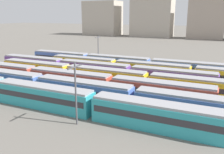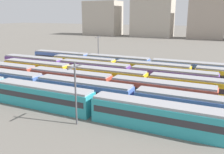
{
  "view_description": "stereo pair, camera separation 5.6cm",
  "coord_description": "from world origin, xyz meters",
  "px_view_note": "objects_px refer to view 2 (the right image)",
  "views": [
    {
      "loc": [
        36.45,
        -29.54,
        14.86
      ],
      "look_at": [
        15.63,
        15.6,
        2.04
      ],
      "focal_mm": 39.09,
      "sensor_mm": 36.0,
      "label": 1
    },
    {
      "loc": [
        36.5,
        -29.52,
        14.86
      ],
      "look_at": [
        15.63,
        15.6,
        2.04
      ],
      "focal_mm": 39.09,
      "sensor_mm": 36.0,
      "label": 2
    }
  ],
  "objects_px": {
    "train_track_2": "(70,80)",
    "train_track_4": "(94,70)",
    "train_track_6": "(117,63)",
    "catenary_pole_1": "(98,49)",
    "catenary_pole_2": "(76,91)",
    "train_track_3": "(105,77)",
    "train_track_0": "(43,96)"
  },
  "relations": [
    {
      "from": "train_track_6",
      "to": "catenary_pole_2",
      "type": "bearing_deg",
      "value": -75.48
    },
    {
      "from": "train_track_6",
      "to": "catenary_pole_1",
      "type": "height_order",
      "value": "catenary_pole_1"
    },
    {
      "from": "train_track_0",
      "to": "train_track_4",
      "type": "xyz_separation_m",
      "value": [
        -2.03,
        20.8,
        0.0
      ]
    },
    {
      "from": "train_track_3",
      "to": "catenary_pole_2",
      "type": "bearing_deg",
      "value": -75.56
    },
    {
      "from": "train_track_6",
      "to": "catenary_pole_1",
      "type": "bearing_deg",
      "value": 157.6
    },
    {
      "from": "train_track_2",
      "to": "train_track_6",
      "type": "height_order",
      "value": "same"
    },
    {
      "from": "train_track_3",
      "to": "catenary_pole_1",
      "type": "height_order",
      "value": "catenary_pole_1"
    },
    {
      "from": "train_track_0",
      "to": "train_track_2",
      "type": "relative_size",
      "value": 1.0
    },
    {
      "from": "train_track_4",
      "to": "train_track_6",
      "type": "xyz_separation_m",
      "value": [
        1.63,
        10.4,
        0.0
      ]
    },
    {
      "from": "train_track_2",
      "to": "train_track_6",
      "type": "xyz_separation_m",
      "value": [
        1.48,
        20.8,
        0.0
      ]
    },
    {
      "from": "train_track_4",
      "to": "catenary_pole_2",
      "type": "xyz_separation_m",
      "value": [
        10.54,
        -24.02,
        3.01
      ]
    },
    {
      "from": "catenary_pole_1",
      "to": "train_track_3",
      "type": "bearing_deg",
      "value": -58.17
    },
    {
      "from": "train_track_4",
      "to": "train_track_3",
      "type": "bearing_deg",
      "value": -42.41
    },
    {
      "from": "train_track_3",
      "to": "train_track_4",
      "type": "distance_m",
      "value": 7.71
    },
    {
      "from": "train_track_4",
      "to": "catenary_pole_1",
      "type": "distance_m",
      "value": 15.07
    },
    {
      "from": "catenary_pole_1",
      "to": "catenary_pole_2",
      "type": "relative_size",
      "value": 1.02
    },
    {
      "from": "catenary_pole_1",
      "to": "train_track_0",
      "type": "bearing_deg",
      "value": -76.96
    },
    {
      "from": "train_track_0",
      "to": "train_track_3",
      "type": "height_order",
      "value": "same"
    },
    {
      "from": "train_track_0",
      "to": "catenary_pole_2",
      "type": "bearing_deg",
      "value": -20.72
    },
    {
      "from": "catenary_pole_2",
      "to": "train_track_2",
      "type": "bearing_deg",
      "value": 127.34
    },
    {
      "from": "train_track_0",
      "to": "catenary_pole_2",
      "type": "distance_m",
      "value": 9.58
    },
    {
      "from": "catenary_pole_2",
      "to": "train_track_4",
      "type": "bearing_deg",
      "value": 113.69
    },
    {
      "from": "train_track_2",
      "to": "train_track_4",
      "type": "bearing_deg",
      "value": 90.81
    },
    {
      "from": "train_track_6",
      "to": "train_track_4",
      "type": "bearing_deg",
      "value": -98.88
    },
    {
      "from": "train_track_2",
      "to": "train_track_6",
      "type": "relative_size",
      "value": 1.0
    },
    {
      "from": "train_track_2",
      "to": "train_track_3",
      "type": "xyz_separation_m",
      "value": [
        5.54,
        5.2,
        0.0
      ]
    },
    {
      "from": "train_track_2",
      "to": "train_track_4",
      "type": "distance_m",
      "value": 10.4
    },
    {
      "from": "train_track_2",
      "to": "train_track_4",
      "type": "relative_size",
      "value": 1.0
    },
    {
      "from": "train_track_6",
      "to": "catenary_pole_1",
      "type": "distance_m",
      "value": 8.73
    },
    {
      "from": "train_track_4",
      "to": "catenary_pole_2",
      "type": "bearing_deg",
      "value": -66.31
    },
    {
      "from": "train_track_2",
      "to": "catenary_pole_2",
      "type": "relative_size",
      "value": 6.37
    },
    {
      "from": "train_track_2",
      "to": "train_track_0",
      "type": "bearing_deg",
      "value": -79.75
    }
  ]
}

